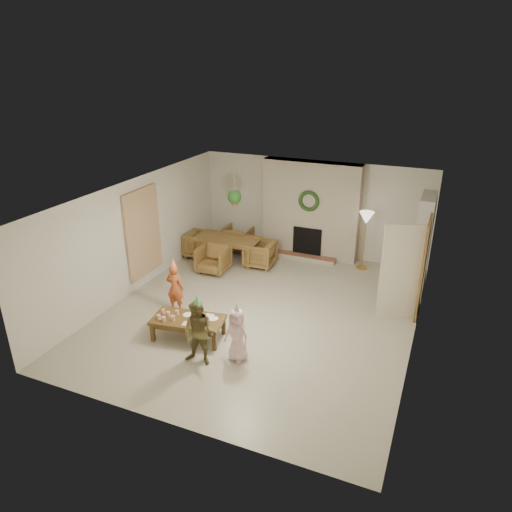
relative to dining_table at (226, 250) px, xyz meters
The scene contains 56 objects.
floor 2.84m from the dining_table, 48.67° to the right, with size 7.00×7.00×0.00m, color #B7B29E.
ceiling 3.58m from the dining_table, 48.67° to the right, with size 7.00×7.00×0.00m, color white.
wall_back 2.51m from the dining_table, 36.58° to the left, with size 7.00×7.00×0.00m, color silver.
wall_front 5.99m from the dining_table, 71.66° to the right, with size 7.00×7.00×0.00m, color silver.
wall_left 2.59m from the dining_table, 118.25° to the right, with size 7.00×7.00×0.00m, color silver.
wall_right 5.39m from the dining_table, 23.54° to the right, with size 7.00×7.00×0.00m, color silver.
fireplace_mass 2.40m from the dining_table, 32.41° to the left, with size 2.50×0.40×2.50m, color #5B2718.
fireplace_hearth 2.05m from the dining_table, 24.08° to the left, with size 1.60×0.30×0.12m, color brown.
fireplace_firebox 2.12m from the dining_table, 28.29° to the left, with size 0.75×0.12×0.75m, color black.
fireplace_wreath 2.44m from the dining_table, 27.08° to the left, with size 0.54×0.54×0.10m, color #1C3E17.
floor_lamp_base 3.46m from the dining_table, 14.82° to the left, with size 0.27×0.27×0.03m, color gold.
floor_lamp_post 3.47m from the dining_table, 14.82° to the left, with size 0.03×0.03×1.32m, color gold.
floor_lamp_shade 3.60m from the dining_table, 14.82° to the left, with size 0.35×0.35×0.29m, color beige.
bookshelf_carcass 4.77m from the dining_table, ahead, with size 0.30×1.00×2.20m, color white.
bookshelf_shelf_a 4.69m from the dining_table, ahead, with size 0.30×0.92×0.03m, color white.
bookshelf_shelf_b 4.72m from the dining_table, ahead, with size 0.30×0.92×0.03m, color white.
bookshelf_shelf_c 4.78m from the dining_table, ahead, with size 0.30×0.92×0.03m, color white.
bookshelf_shelf_d 4.88m from the dining_table, ahead, with size 0.30×0.92×0.03m, color white.
books_row_lower 4.67m from the dining_table, ahead, with size 0.20×0.40×0.24m, color maroon.
books_row_mid 4.72m from the dining_table, ahead, with size 0.20×0.44×0.24m, color #274490.
books_row_upper 4.79m from the dining_table, ahead, with size 0.20×0.36×0.22m, color #BB8628.
door_frame 4.96m from the dining_table, 10.78° to the right, with size 0.05×0.86×2.04m, color brown.
door_leaf 4.68m from the dining_table, 16.29° to the right, with size 0.05×0.80×2.00m, color beige.
curtain_panel 2.41m from the dining_table, 119.79° to the right, with size 0.06×1.20×2.00m, color beige.
dining_table is the anchor object (origin of this frame).
dining_chair_near 0.74m from the dining_table, 88.60° to the right, with size 0.70×0.72×0.66m, color brown.
dining_chair_far 0.74m from the dining_table, 91.40° to the left, with size 0.70×0.72×0.66m, color brown.
dining_chair_left 0.74m from the dining_table, behind, with size 0.70×0.72×0.66m, color brown.
dining_chair_right 0.93m from the dining_table, ahead, with size 0.70×0.72×0.66m, color brown.
hanging_plant_cord 2.03m from the dining_table, 47.70° to the right, with size 0.01×0.01×0.70m, color tan.
hanging_plant_pot 1.72m from the dining_table, 47.70° to the right, with size 0.16×0.16×0.12m, color brown.
hanging_plant_foliage 1.82m from the dining_table, 47.70° to the right, with size 0.32×0.32×0.32m, color #194517.
coffee_table_top 3.67m from the dining_table, 74.75° to the right, with size 1.33×0.66×0.06m, color brown.
coffee_table_apron 3.67m from the dining_table, 74.75° to the right, with size 1.22×0.56×0.08m, color brown.
coffee_leg_fl 3.93m from the dining_table, 83.96° to the right, with size 0.07×0.07×0.35m, color brown.
coffee_leg_fr 4.05m from the dining_table, 66.69° to the right, with size 0.07×0.07×0.35m, color brown.
coffee_leg_bl 3.39m from the dining_table, 84.42° to the right, with size 0.07×0.07×0.35m, color brown.
coffee_leg_br 3.53m from the dining_table, 64.50° to the right, with size 0.07×0.07×0.35m, color brown.
cup_a 3.81m from the dining_table, 82.67° to the right, with size 0.07×0.07×0.09m, color white.
cup_b 3.60m from the dining_table, 82.76° to the right, with size 0.07×0.07×0.09m, color white.
cup_c 3.86m from the dining_table, 80.83° to the right, with size 0.07×0.07×0.09m, color white.
cup_d 3.65m from the dining_table, 80.81° to the right, with size 0.07×0.07×0.09m, color white.
cup_e 3.78m from the dining_table, 78.66° to the right, with size 0.07×0.07×0.09m, color white.
cup_f 3.57m from the dining_table, 78.52° to the right, with size 0.07×0.07×0.09m, color white.
plate_a 3.55m from the dining_table, 75.35° to the right, with size 0.18×0.18×0.01m, color white.
plate_b 3.81m from the dining_table, 71.11° to the right, with size 0.18×0.18×0.01m, color white.
plate_c 3.65m from the dining_table, 67.40° to the right, with size 0.18×0.18×0.01m, color white.
food_scoop 3.81m from the dining_table, 71.11° to the right, with size 0.07×0.07×0.07m, color tan.
napkin_left 3.86m from the dining_table, 74.30° to the right, with size 0.15×0.15×0.01m, color beige.
napkin_right 3.55m from the dining_table, 68.69° to the right, with size 0.15×0.15×0.01m, color beige.
child_red 2.76m from the dining_table, 85.86° to the right, with size 0.38×0.25×1.04m, color #BE5128.
party_hat_red 2.86m from the dining_table, 85.86° to the right, with size 0.14×0.14×0.20m, color #E7B74D.
child_plaid 4.45m from the dining_table, 69.50° to the right, with size 0.57×0.44×1.17m, color brown.
party_hat_plaid 4.53m from the dining_table, 69.50° to the right, with size 0.14×0.14×0.19m, color #48A850.
child_pink 4.35m from the dining_table, 61.17° to the right, with size 0.48×0.31×0.98m, color #F9C7CC.
party_hat_pink 4.40m from the dining_table, 61.17° to the right, with size 0.13×0.13×0.18m, color silver.
Camera 1 is at (3.21, -7.87, 4.87)m, focal length 32.96 mm.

